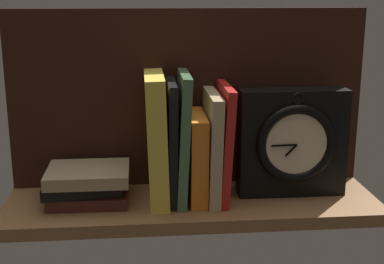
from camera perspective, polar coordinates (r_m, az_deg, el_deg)
ground_plane at (r=111.35cm, az=0.07°, el=-7.67°), size 74.63×22.11×2.50cm
back_panel at (r=115.55cm, az=-0.42°, el=3.51°), size 74.63×1.20×37.38cm
book_yellow_seinlanguage at (r=107.75cm, az=-3.73°, el=-0.65°), size 4.29×16.92×25.39cm
book_black_skeptic at (r=108.05cm, az=-2.14°, el=-0.97°), size 1.91×14.15×23.95cm
book_green_romantic at (r=107.97cm, az=-1.05°, el=-0.55°), size 3.10×15.40×25.52cm
book_orange_pandolfini at (r=109.37cm, az=0.46°, el=-2.57°), size 3.42×14.69×17.35cm
book_tan_shortstories at (r=109.11cm, az=2.06°, el=-1.48°), size 2.73×16.55×21.52cm
book_red_requiem at (r=109.21cm, az=3.23°, el=-1.07°), size 2.87×15.71×23.03cm
framed_clock at (r=112.28cm, az=10.46°, el=-1.09°), size 21.85×6.95×21.85cm
book_stack_side at (r=110.46cm, az=-10.96°, el=-5.38°), size 17.51×12.96×7.03cm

